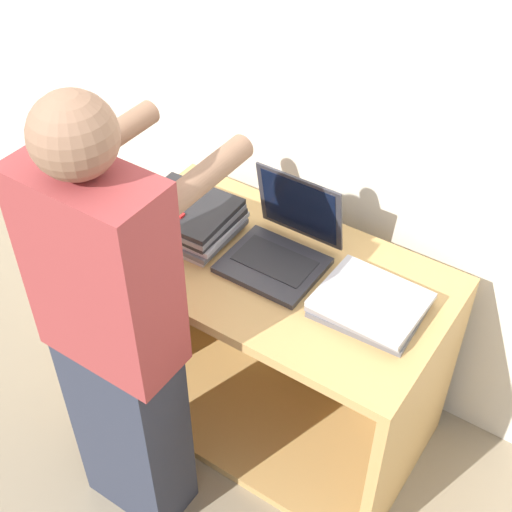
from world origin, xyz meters
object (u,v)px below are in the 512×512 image
(person, at_px, (116,341))
(laptop_stack_left, at_px, (188,218))
(laptop_stack_right, at_px, (370,303))
(laptop_open, at_px, (282,246))

(person, bearing_deg, laptop_stack_left, 105.07)
(laptop_stack_right, bearing_deg, laptop_open, 172.22)
(laptop_stack_left, bearing_deg, laptop_stack_right, 0.67)
(laptop_stack_left, relative_size, person, 0.21)
(laptop_open, xyz_separation_m, laptop_stack_right, (0.34, -0.05, -0.03))
(laptop_stack_left, xyz_separation_m, laptop_stack_right, (0.68, 0.01, -0.03))
(laptop_open, height_order, laptop_stack_right, laptop_open)
(laptop_stack_left, bearing_deg, laptop_open, 9.31)
(person, bearing_deg, laptop_stack_right, 44.18)
(laptop_stack_right, bearing_deg, laptop_stack_left, -179.33)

